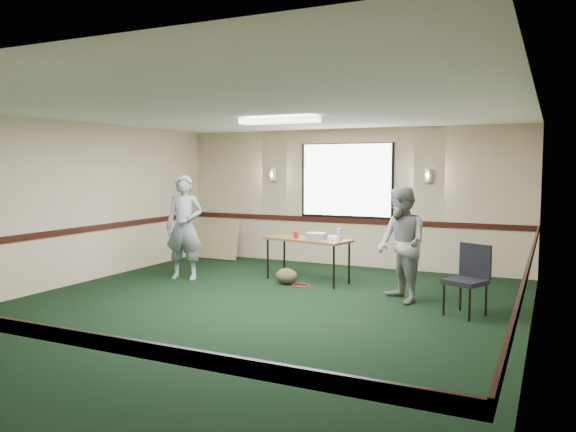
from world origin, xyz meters
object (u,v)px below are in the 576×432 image
at_px(projector, 316,236).
at_px(conference_chair, 470,274).
at_px(person_left, 184,227).
at_px(person_right, 402,244).
at_px(folding_table, 308,241).

xyz_separation_m(projector, conference_chair, (2.64, -1.07, -0.25)).
distance_m(projector, person_left, 2.30).
bearing_deg(person_right, folding_table, -154.34).
height_order(projector, conference_chair, conference_chair).
bearing_deg(person_left, conference_chair, -19.00).
bearing_deg(conference_chair, folding_table, -176.40).
height_order(folding_table, conference_chair, conference_chair).
relative_size(projector, person_left, 0.17).
distance_m(conference_chair, person_left, 4.85).
bearing_deg(person_right, person_left, -132.10).
distance_m(folding_table, projector, 0.20).
xyz_separation_m(conference_chair, person_left, (-4.82, 0.35, 0.36)).
relative_size(projector, conference_chair, 0.33).
relative_size(conference_chair, person_left, 0.51).
xyz_separation_m(conference_chair, person_right, (-0.99, 0.33, 0.29)).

